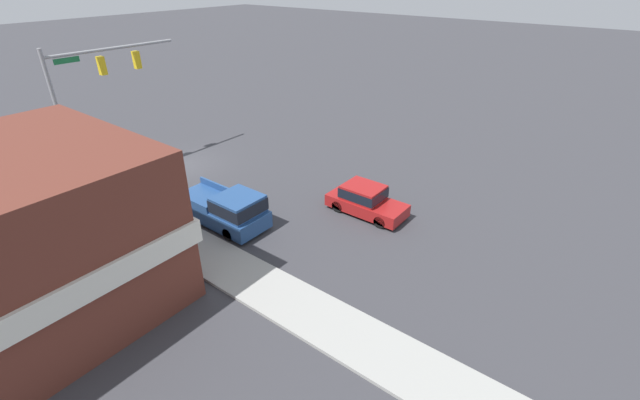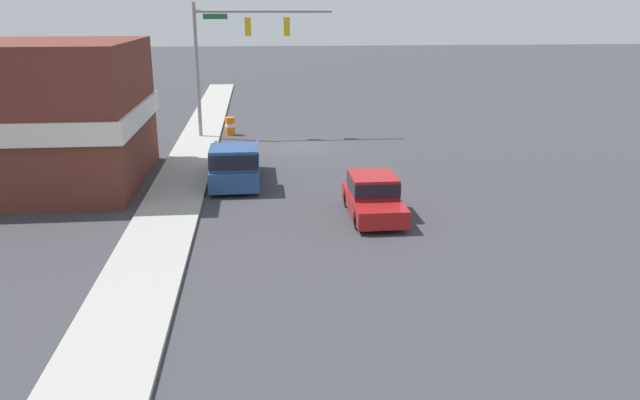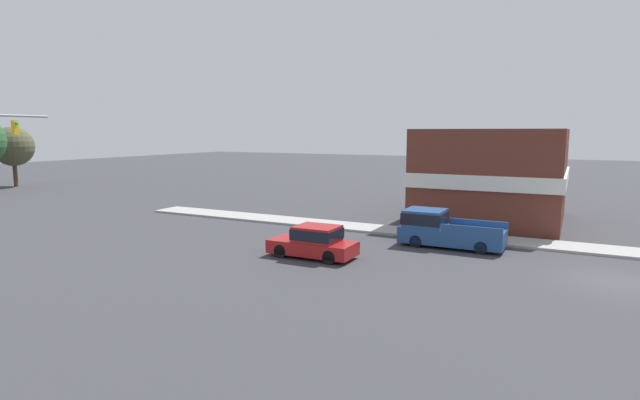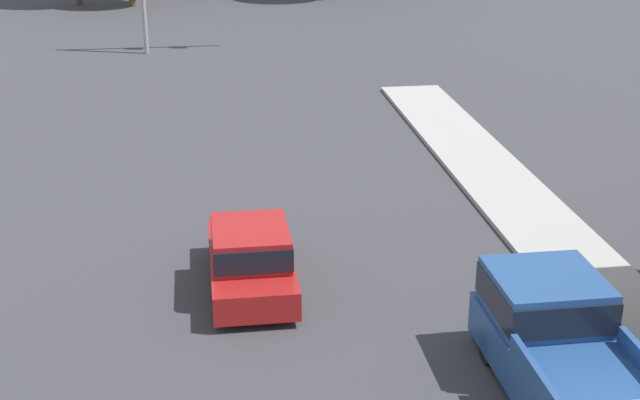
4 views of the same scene
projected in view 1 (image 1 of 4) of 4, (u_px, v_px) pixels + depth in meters
ground_plane at (186, 166)px, 28.49m from camera, size 200.00×200.00×0.00m
sidewalk_curb at (103, 196)px, 24.51m from camera, size 2.40×60.00×0.14m
near_signal_assembly at (94, 81)px, 25.06m from camera, size 8.09×0.49×7.90m
car_lead at (365, 199)px, 22.66m from camera, size 1.82×4.24×1.57m
pickup_truck_parked at (227, 208)px, 21.55m from camera, size 2.13×5.36×1.91m
construction_barrel at (98, 163)px, 27.52m from camera, size 0.61×0.61×1.11m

